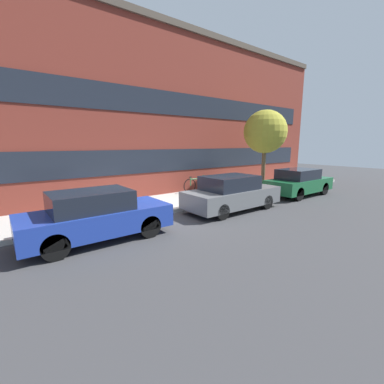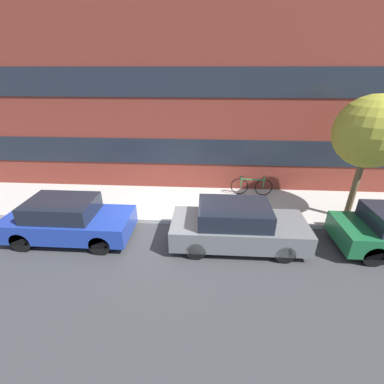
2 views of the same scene
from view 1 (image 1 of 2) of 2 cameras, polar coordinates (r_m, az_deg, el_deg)
name	(u,v)px [view 1 (image 1 of 2)]	position (r m, az deg, el deg)	size (l,w,h in m)	color
ground_plane	(167,214)	(9.92, -5.62, -4.99)	(56.00, 56.00, 0.00)	#38383A
sidewalk_strip	(149,205)	(11.13, -9.62, -2.96)	(28.00, 2.92, 0.15)	#B2AFA8
rowhouse_facade	(126,109)	(12.63, -14.49, 17.33)	(28.00, 1.02, 8.39)	maroon
parked_car_blue	(96,216)	(7.63, -20.50, -4.95)	(3.96, 1.62, 1.41)	#1E3899
parked_car_grey	(232,193)	(10.47, 8.82, -0.32)	(4.13, 1.67, 1.42)	slate
parked_car_green	(299,182)	(14.43, 22.62, 2.01)	(3.96, 1.65, 1.39)	#195B33
fire_hydrant	(68,212)	(9.12, -25.88, -4.07)	(0.46, 0.26, 0.74)	red
bicycle	(198,184)	(13.58, 1.30, 1.78)	(1.77, 0.44, 0.85)	black
street_tree	(265,132)	(14.52, 15.96, 12.70)	(2.27, 2.27, 4.28)	brown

